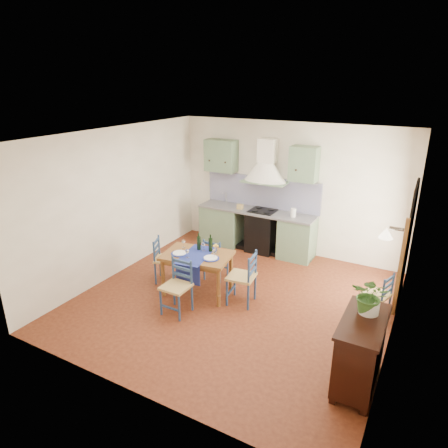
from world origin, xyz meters
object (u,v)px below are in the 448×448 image
(chair_near, at_px, (177,286))
(potted_plant, at_px, (371,296))
(sideboard, at_px, (360,350))
(dining_table, at_px, (197,259))

(chair_near, height_order, potted_plant, potted_plant)
(potted_plant, bearing_deg, sideboard, -94.49)
(chair_near, distance_m, sideboard, 2.92)
(chair_near, distance_m, potted_plant, 3.00)
(dining_table, relative_size, chair_near, 1.41)
(dining_table, height_order, chair_near, dining_table)
(sideboard, height_order, potted_plant, potted_plant)
(sideboard, relative_size, potted_plant, 2.23)
(chair_near, relative_size, potted_plant, 1.91)
(dining_table, bearing_deg, potted_plant, -15.19)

